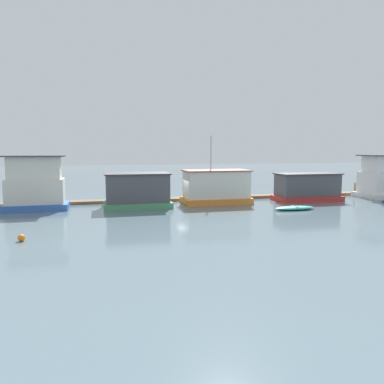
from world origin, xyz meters
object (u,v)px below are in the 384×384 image
(dinghy_teal, at_px, (295,208))
(buoy_orange, at_px, (21,238))
(houseboat_green, at_px, (137,191))
(houseboat_orange, at_px, (216,187))
(mooring_post_centre, at_px, (355,189))
(houseboat_blue, at_px, (35,186))
(houseboat_white, at_px, (382,179))
(houseboat_red, at_px, (307,187))

(dinghy_teal, bearing_deg, buoy_orange, -163.32)
(houseboat_green, bearing_deg, houseboat_orange, 4.06)
(dinghy_teal, relative_size, mooring_post_centre, 2.46)
(mooring_post_centre, height_order, buoy_orange, mooring_post_centre)
(houseboat_blue, bearing_deg, houseboat_white, -0.65)
(houseboat_green, height_order, buoy_orange, houseboat_green)
(dinghy_teal, relative_size, buoy_orange, 9.00)
(houseboat_green, distance_m, houseboat_red, 18.95)
(houseboat_green, height_order, mooring_post_centre, houseboat_green)
(houseboat_red, bearing_deg, houseboat_orange, 178.35)
(houseboat_red, xyz_separation_m, houseboat_white, (9.89, 0.02, 0.77))
(houseboat_blue, xyz_separation_m, houseboat_orange, (17.84, -0.15, -0.55))
(buoy_orange, bearing_deg, houseboat_red, 24.53)
(houseboat_blue, distance_m, houseboat_orange, 17.85)
(houseboat_red, distance_m, mooring_post_centre, 8.54)
(houseboat_white, distance_m, dinghy_teal, 15.82)
(houseboat_green, relative_size, buoy_orange, 14.61)
(mooring_post_centre, relative_size, buoy_orange, 3.66)
(houseboat_green, distance_m, dinghy_teal, 15.30)
(houseboat_blue, height_order, houseboat_orange, houseboat_orange)
(houseboat_white, relative_size, mooring_post_centre, 3.17)
(houseboat_white, height_order, buoy_orange, houseboat_white)
(houseboat_green, relative_size, dinghy_teal, 1.62)
(houseboat_red, relative_size, dinghy_teal, 1.82)
(buoy_orange, bearing_deg, houseboat_green, 55.38)
(mooring_post_centre, bearing_deg, buoy_orange, -157.15)
(houseboat_blue, xyz_separation_m, houseboat_white, (38.32, -0.43, -0.02))
(houseboat_green, xyz_separation_m, buoy_orange, (-8.43, -12.21, -1.43))
(houseboat_green, height_order, houseboat_red, houseboat_green)
(houseboat_white, relative_size, dinghy_teal, 1.29)
(houseboat_blue, distance_m, houseboat_white, 38.32)
(houseboat_green, distance_m, houseboat_white, 28.84)
(dinghy_teal, xyz_separation_m, mooring_post_centre, (12.87, 8.18, 0.63))
(houseboat_red, relative_size, mooring_post_centre, 4.47)
(houseboat_blue, height_order, mooring_post_centre, houseboat_blue)
(houseboat_red, bearing_deg, houseboat_blue, 179.08)
(houseboat_green, bearing_deg, houseboat_white, 0.62)
(houseboat_white, height_order, dinghy_teal, houseboat_white)
(houseboat_white, bearing_deg, mooring_post_centre, 125.32)
(buoy_orange, bearing_deg, houseboat_blue, 94.66)
(houseboat_orange, distance_m, houseboat_white, 20.49)
(houseboat_green, xyz_separation_m, houseboat_white, (28.84, 0.31, 0.60))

